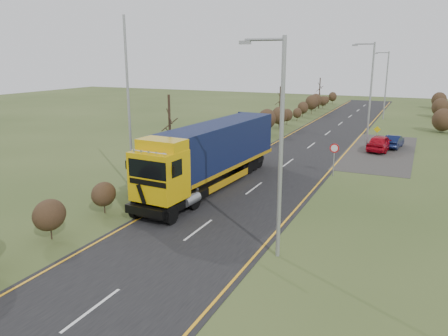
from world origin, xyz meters
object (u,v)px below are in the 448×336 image
lorry (211,152)px  car_blue_sedan (394,142)px  car_red_hatchback (380,143)px  streetlight_near (278,141)px  speed_sign (334,153)px

lorry → car_blue_sedan: lorry is taller
lorry → car_red_hatchback: bearing=65.4°
streetlight_near → speed_sign: size_ratio=3.85×
lorry → streetlight_near: (7.28, -8.30, 2.77)m
speed_sign → car_blue_sedan: bearing=75.6°
car_red_hatchback → streetlight_near: 25.85m
car_blue_sedan → streetlight_near: streetlight_near is taller
streetlight_near → car_blue_sedan: bearing=83.7°
car_blue_sedan → speed_sign: bearing=83.0°
lorry → car_blue_sedan: 21.83m
speed_sign → lorry: bearing=-138.2°
car_red_hatchback → streetlight_near: streetlight_near is taller
car_blue_sedan → lorry: bearing=69.1°
car_red_hatchback → lorry: bearing=68.6°
car_blue_sedan → streetlight_near: size_ratio=0.40×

